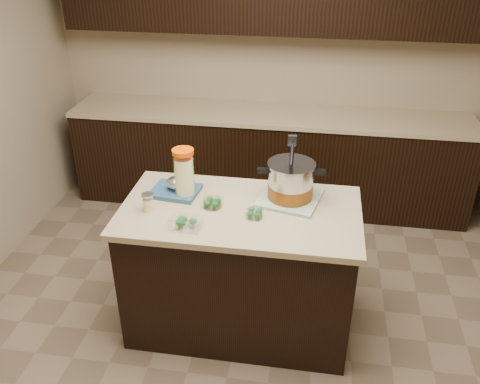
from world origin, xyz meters
name	(u,v)px	position (x,y,z in m)	size (l,w,h in m)	color
ground_plane	(240,320)	(0.00, 0.00, 0.00)	(4.00, 4.00, 0.00)	brown
room_shell	(240,77)	(0.00, 0.00, 1.71)	(4.04, 4.04, 2.72)	tan
back_cabinets	(270,107)	(0.00, 1.74, 0.94)	(3.60, 0.63, 2.33)	black
island	(240,268)	(0.00, 0.00, 0.45)	(1.46, 0.81, 0.90)	black
dish_towel	(290,198)	(0.29, 0.17, 0.91)	(0.36, 0.36, 0.02)	#507759
stock_pot	(291,183)	(0.29, 0.17, 1.02)	(0.42, 0.33, 0.42)	#B7B7BC
lemonade_pitcher	(184,176)	(-0.36, 0.09, 1.05)	(0.14, 0.14, 0.32)	#F4F095
mason_jar	(148,203)	(-0.54, -0.10, 0.95)	(0.08, 0.08, 0.12)	#F4F095
broccoli_tub_left	(212,203)	(-0.17, 0.00, 0.93)	(0.15, 0.15, 0.06)	silver
broccoli_tub_right	(254,214)	(0.10, -0.08, 0.92)	(0.14, 0.14, 0.05)	silver
broccoli_tub_rect	(186,223)	(-0.27, -0.24, 0.93)	(0.19, 0.14, 0.06)	silver
blue_tray	(176,188)	(-0.43, 0.13, 0.94)	(0.32, 0.26, 0.11)	navy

